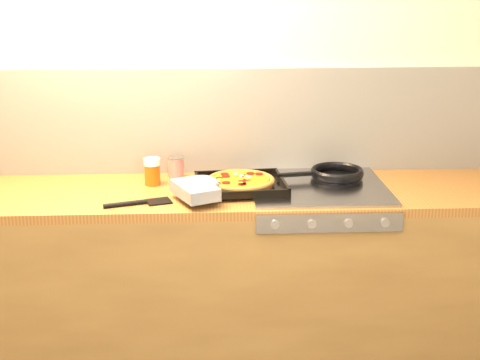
{
  "coord_description": "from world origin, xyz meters",
  "views": [
    {
      "loc": [
        -0.05,
        -1.72,
        1.8
      ],
      "look_at": [
        0.1,
        1.08,
        0.95
      ],
      "focal_mm": 50.0,
      "sensor_mm": 36.0,
      "label": 1
    }
  ],
  "objects": [
    {
      "name": "wooden_spoon",
      "position": [
        0.11,
        1.31,
        0.91
      ],
      "size": [
        0.28,
        0.14,
        0.02
      ],
      "color": "#B6804D",
      "rests_on": "counter_run"
    },
    {
      "name": "pizza_on_tray",
      "position": [
        0.05,
        1.05,
        0.94
      ],
      "size": [
        0.52,
        0.47,
        0.07
      ],
      "color": "black",
      "rests_on": "stovetop"
    },
    {
      "name": "tomato_can",
      "position": [
        -0.19,
        1.29,
        0.95
      ],
      "size": [
        0.09,
        0.09,
        0.1
      ],
      "color": "maroon",
      "rests_on": "counter_run"
    },
    {
      "name": "room_shell",
      "position": [
        0.0,
        1.39,
        1.15
      ],
      "size": [
        3.2,
        3.2,
        3.2
      ],
      "color": "white",
      "rests_on": "ground"
    },
    {
      "name": "frying_pan",
      "position": [
        0.55,
        1.2,
        0.94
      ],
      "size": [
        0.42,
        0.28,
        0.04
      ],
      "color": "black",
      "rests_on": "stovetop"
    },
    {
      "name": "counter_run",
      "position": [
        0.0,
        1.1,
        0.45
      ],
      "size": [
        3.2,
        0.62,
        0.9
      ],
      "color": "olive",
      "rests_on": "ground"
    },
    {
      "name": "juice_glass",
      "position": [
        -0.29,
        1.19,
        0.96
      ],
      "size": [
        0.1,
        0.1,
        0.12
      ],
      "color": "#EC4A0D",
      "rests_on": "counter_run"
    },
    {
      "name": "black_spatula",
      "position": [
        -0.33,
        0.92,
        0.91
      ],
      "size": [
        0.28,
        0.14,
        0.02
      ],
      "color": "black",
      "rests_on": "counter_run"
    },
    {
      "name": "stovetop",
      "position": [
        0.45,
        1.1,
        0.91
      ],
      "size": [
        0.6,
        0.56,
        0.02
      ],
      "primitive_type": "cube",
      "color": "#9C9CA2",
      "rests_on": "counter_run"
    }
  ]
}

